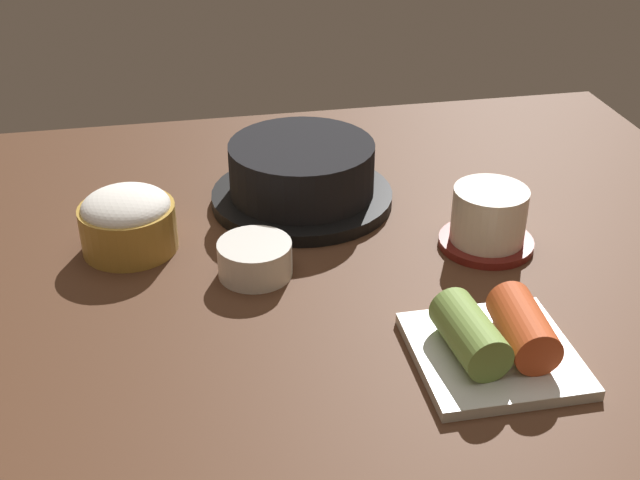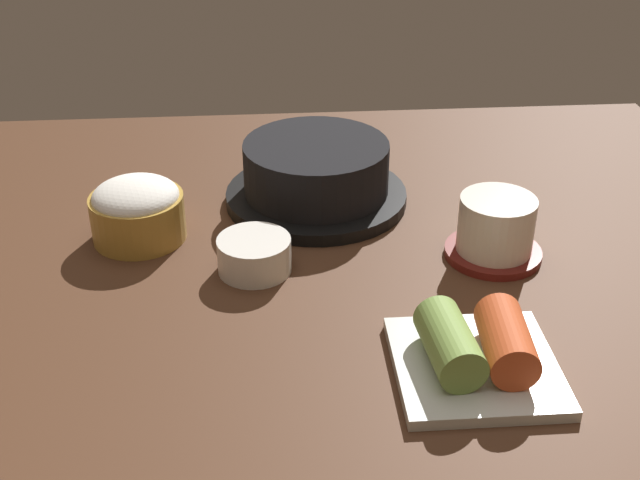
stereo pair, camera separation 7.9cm
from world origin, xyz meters
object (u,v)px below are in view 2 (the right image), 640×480
Objects in this scene: banchan_cup_center at (254,254)px; stone_pot at (316,174)px; tea_cup_with_saucer at (496,229)px; rice_bowl at (137,210)px; kimchi_plate at (477,352)px.

stone_pot is at bearing 63.14° from banchan_cup_center.
tea_cup_with_saucer is (16.54, -12.79, -0.32)cm from stone_pot.
rice_bowl is 1.00× the size of tea_cup_with_saucer.
banchan_cup_center is (11.66, -7.15, -1.41)cm from rice_bowl.
rice_bowl reaches higher than banchan_cup_center.
rice_bowl is at bearing 148.50° from banchan_cup_center.
kimchi_plate reaches higher than banchan_cup_center.
banchan_cup_center is (-6.89, -13.60, -1.58)cm from stone_pot.
stone_pot is 19.64cm from rice_bowl.
stone_pot is 2.09× the size of tea_cup_with_saucer.
banchan_cup_center is 24.10cm from kimchi_plate.
stone_pot is 1.54× the size of kimchi_plate.
stone_pot reaches higher than kimchi_plate.
rice_bowl and tea_cup_with_saucer have the same top height.
stone_pot reaches higher than rice_bowl.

